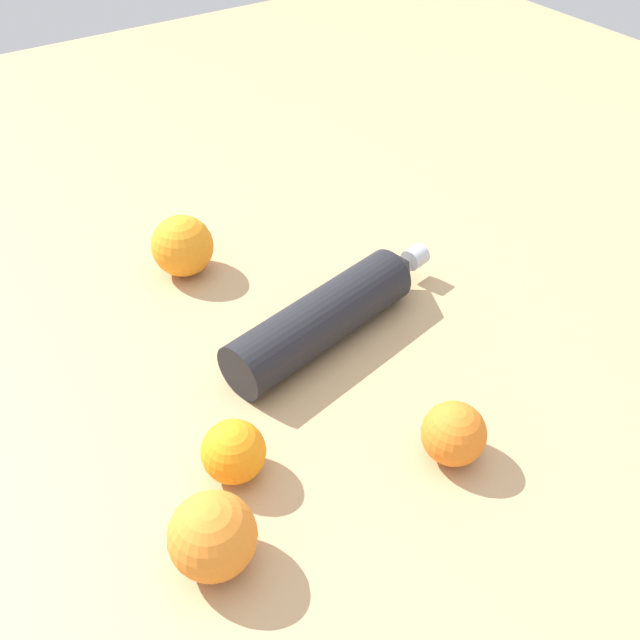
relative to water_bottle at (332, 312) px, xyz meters
name	(u,v)px	position (x,y,z in m)	size (l,w,h in m)	color
ground_plane	(318,364)	(-0.04, -0.04, -0.03)	(2.40, 2.40, 0.00)	tan
water_bottle	(332,312)	(0.00, 0.00, 0.00)	(0.32, 0.13, 0.07)	black
orange_0	(182,246)	(-0.09, 0.21, 0.01)	(0.08, 0.08, 0.08)	orange
orange_1	(234,452)	(-0.20, -0.12, 0.00)	(0.06, 0.06, 0.06)	orange
orange_2	(454,434)	(-0.01, -0.22, 0.00)	(0.07, 0.07, 0.07)	orange
orange_3	(213,536)	(-0.26, -0.20, 0.01)	(0.08, 0.08, 0.08)	orange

